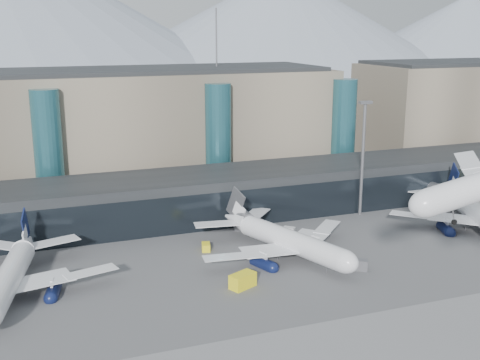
{
  "coord_description": "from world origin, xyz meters",
  "views": [
    {
      "loc": [
        -40.59,
        -64.4,
        41.03
      ],
      "look_at": [
        -4.86,
        32.0,
        14.89
      ],
      "focal_mm": 45.0,
      "sensor_mm": 36.0,
      "label": 1
    }
  ],
  "objects_px": {
    "jet_parked_mid": "(278,231)",
    "jet_parked_right": "(475,205)",
    "lightmast_mid": "(363,152)",
    "veh_c": "(358,264)",
    "jet_parked_left": "(12,265)",
    "veh_b": "(206,247)",
    "veh_d": "(438,205)",
    "veh_g": "(289,230)",
    "veh_h": "(243,281)"
  },
  "relations": [
    {
      "from": "veh_c",
      "to": "veh_g",
      "type": "bearing_deg",
      "value": 132.6
    },
    {
      "from": "veh_b",
      "to": "veh_h",
      "type": "xyz_separation_m",
      "value": [
        0.68,
        -17.99,
        0.48
      ]
    },
    {
      "from": "veh_b",
      "to": "veh_c",
      "type": "relative_size",
      "value": 0.73
    },
    {
      "from": "lightmast_mid",
      "to": "veh_g",
      "type": "height_order",
      "value": "lightmast_mid"
    },
    {
      "from": "veh_c",
      "to": "veh_g",
      "type": "distance_m",
      "value": 21.63
    },
    {
      "from": "jet_parked_left",
      "to": "jet_parked_mid",
      "type": "distance_m",
      "value": 46.46
    },
    {
      "from": "jet_parked_right",
      "to": "veh_c",
      "type": "height_order",
      "value": "jet_parked_right"
    },
    {
      "from": "jet_parked_left",
      "to": "jet_parked_right",
      "type": "relative_size",
      "value": 0.92
    },
    {
      "from": "veh_d",
      "to": "veh_h",
      "type": "bearing_deg",
      "value": 159.54
    },
    {
      "from": "veh_b",
      "to": "veh_g",
      "type": "xyz_separation_m",
      "value": [
        18.85,
        3.38,
        -0.03
      ]
    },
    {
      "from": "veh_g",
      "to": "lightmast_mid",
      "type": "bearing_deg",
      "value": 60.91
    },
    {
      "from": "veh_c",
      "to": "veh_d",
      "type": "distance_m",
      "value": 45.13
    },
    {
      "from": "jet_parked_right",
      "to": "veh_d",
      "type": "xyz_separation_m",
      "value": [
        1.56,
        13.56,
        -3.84
      ]
    },
    {
      "from": "veh_d",
      "to": "jet_parked_left",
      "type": "bearing_deg",
      "value": 144.07
    },
    {
      "from": "lightmast_mid",
      "to": "veh_d",
      "type": "bearing_deg",
      "value": -5.78
    },
    {
      "from": "jet_parked_mid",
      "to": "veh_b",
      "type": "relative_size",
      "value": 14.48
    },
    {
      "from": "lightmast_mid",
      "to": "veh_b",
      "type": "bearing_deg",
      "value": -166.07
    },
    {
      "from": "veh_c",
      "to": "veh_g",
      "type": "height_order",
      "value": "veh_c"
    },
    {
      "from": "jet_parked_right",
      "to": "veh_g",
      "type": "relative_size",
      "value": 16.0
    },
    {
      "from": "jet_parked_left",
      "to": "veh_b",
      "type": "xyz_separation_m",
      "value": [
        34.15,
        5.83,
        -3.54
      ]
    },
    {
      "from": "jet_parked_left",
      "to": "veh_h",
      "type": "distance_m",
      "value": 37.02
    },
    {
      "from": "jet_parked_right",
      "to": "veh_h",
      "type": "distance_m",
      "value": 58.36
    },
    {
      "from": "jet_parked_right",
      "to": "veh_c",
      "type": "xyz_separation_m",
      "value": [
        -35.48,
        -12.22,
        -3.66
      ]
    },
    {
      "from": "veh_b",
      "to": "jet_parked_mid",
      "type": "bearing_deg",
      "value": -101.13
    },
    {
      "from": "veh_g",
      "to": "veh_b",
      "type": "bearing_deg",
      "value": -126.19
    },
    {
      "from": "jet_parked_right",
      "to": "veh_h",
      "type": "relative_size",
      "value": 8.73
    },
    {
      "from": "jet_parked_left",
      "to": "jet_parked_mid",
      "type": "relative_size",
      "value": 0.97
    },
    {
      "from": "lightmast_mid",
      "to": "veh_c",
      "type": "xyz_separation_m",
      "value": [
        -17.29,
        -27.78,
        -13.48
      ]
    },
    {
      "from": "jet_parked_mid",
      "to": "veh_d",
      "type": "bearing_deg",
      "value": -93.19
    },
    {
      "from": "jet_parked_mid",
      "to": "jet_parked_right",
      "type": "relative_size",
      "value": 0.95
    },
    {
      "from": "lightmast_mid",
      "to": "jet_parked_mid",
      "type": "bearing_deg",
      "value": -150.05
    },
    {
      "from": "jet_parked_mid",
      "to": "veh_c",
      "type": "distance_m",
      "value": 16.01
    },
    {
      "from": "jet_parked_mid",
      "to": "veh_g",
      "type": "bearing_deg",
      "value": -54.71
    },
    {
      "from": "veh_d",
      "to": "veh_g",
      "type": "distance_m",
      "value": 40.59
    },
    {
      "from": "veh_c",
      "to": "veh_b",
      "type": "bearing_deg",
      "value": 174.72
    },
    {
      "from": "jet_parked_left",
      "to": "veh_h",
      "type": "bearing_deg",
      "value": -97.71
    },
    {
      "from": "jet_parked_mid",
      "to": "veh_c",
      "type": "xyz_separation_m",
      "value": [
        9.84,
        -12.15,
        -3.43
      ]
    },
    {
      "from": "veh_g",
      "to": "veh_c",
      "type": "bearing_deg",
      "value": -37.56
    },
    {
      "from": "veh_g",
      "to": "veh_d",
      "type": "bearing_deg",
      "value": 49.86
    },
    {
      "from": "jet_parked_right",
      "to": "veh_h",
      "type": "xyz_separation_m",
      "value": [
        -56.96,
        -12.22,
        -3.4
      ]
    },
    {
      "from": "jet_parked_left",
      "to": "jet_parked_mid",
      "type": "height_order",
      "value": "jet_parked_mid"
    },
    {
      "from": "lightmast_mid",
      "to": "jet_parked_right",
      "type": "distance_m",
      "value": 25.88
    },
    {
      "from": "veh_b",
      "to": "veh_h",
      "type": "bearing_deg",
      "value": -163.58
    },
    {
      "from": "veh_g",
      "to": "veh_h",
      "type": "bearing_deg",
      "value": -86.73
    },
    {
      "from": "veh_h",
      "to": "jet_parked_right",
      "type": "bearing_deg",
      "value": -12.84
    },
    {
      "from": "veh_c",
      "to": "veh_d",
      "type": "bearing_deg",
      "value": 68.64
    },
    {
      "from": "lightmast_mid",
      "to": "jet_parked_left",
      "type": "bearing_deg",
      "value": -168.02
    },
    {
      "from": "veh_b",
      "to": "veh_c",
      "type": "bearing_deg",
      "value": -114.82
    },
    {
      "from": "jet_parked_mid",
      "to": "lightmast_mid",
      "type": "bearing_deg",
      "value": -79.46
    },
    {
      "from": "veh_b",
      "to": "jet_parked_right",
      "type": "bearing_deg",
      "value": -81.46
    }
  ]
}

